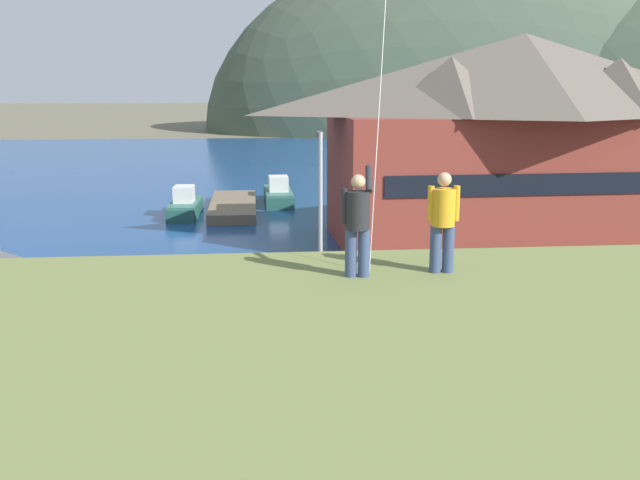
% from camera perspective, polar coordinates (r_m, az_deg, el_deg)
% --- Properties ---
extents(ground_plane, '(600.00, 600.00, 0.00)m').
position_cam_1_polar(ground_plane, '(20.18, 4.60, -14.52)').
color(ground_plane, '#66604C').
extents(parking_lot_pad, '(40.00, 20.00, 0.10)m').
position_cam_1_polar(parking_lot_pad, '(24.67, 2.61, -9.20)').
color(parking_lot_pad, gray).
rests_on(parking_lot_pad, ground).
extents(bay_water, '(360.00, 84.00, 0.03)m').
position_cam_1_polar(bay_water, '(78.32, -2.91, 5.68)').
color(bay_water, navy).
rests_on(bay_water, ground).
extents(far_hill_west_ridge, '(104.43, 53.63, 70.60)m').
position_cam_1_polar(far_hill_west_ridge, '(145.16, 12.29, 8.49)').
color(far_hill_west_ridge, '#42513D').
rests_on(far_hill_west_ridge, ground).
extents(harbor_lodge, '(22.38, 11.43, 11.71)m').
position_cam_1_polar(harbor_lodge, '(42.95, 15.52, 8.10)').
color(harbor_lodge, brown).
rests_on(harbor_lodge, ground).
extents(wharf_dock, '(3.20, 10.91, 0.70)m').
position_cam_1_polar(wharf_dock, '(52.33, -6.83, 2.64)').
color(wharf_dock, '#70604C').
rests_on(wharf_dock, ground).
extents(moored_boat_wharfside, '(2.09, 5.84, 2.16)m').
position_cam_1_polar(moored_boat_wharfside, '(50.78, -10.55, 2.65)').
color(moored_boat_wharfside, '#23564C').
rests_on(moored_boat_wharfside, ground).
extents(moored_boat_outer_mooring, '(2.12, 6.36, 2.16)m').
position_cam_1_polar(moored_boat_outer_mooring, '(55.16, -3.29, 3.60)').
color(moored_boat_outer_mooring, '#23564C').
rests_on(moored_boat_outer_mooring, ground).
extents(parked_car_back_row_left, '(4.21, 2.08, 1.82)m').
position_cam_1_polar(parked_car_back_row_left, '(19.17, -15.42, -12.94)').
color(parked_car_back_row_left, navy).
rests_on(parked_car_back_row_left, parking_lot_pad).
extents(parked_car_mid_row_far, '(4.22, 2.09, 1.82)m').
position_cam_1_polar(parked_car_mid_row_far, '(27.08, 16.60, -5.46)').
color(parked_car_mid_row_far, silver).
rests_on(parked_car_mid_row_far, parking_lot_pad).
extents(parked_car_back_row_right, '(4.31, 2.27, 1.82)m').
position_cam_1_polar(parked_car_back_row_right, '(20.76, 18.72, -11.15)').
color(parked_car_back_row_right, slate).
rests_on(parked_car_back_row_right, parking_lot_pad).
extents(parked_car_mid_row_near, '(4.31, 2.27, 1.82)m').
position_cam_1_polar(parked_car_mid_row_near, '(26.74, 4.66, -5.19)').
color(parked_car_mid_row_near, slate).
rests_on(parked_car_mid_row_near, parking_lot_pad).
extents(parked_car_front_row_red, '(4.20, 2.06, 1.82)m').
position_cam_1_polar(parked_car_front_row_red, '(20.33, -1.97, -10.97)').
color(parked_car_front_row_red, silver).
rests_on(parked_car_front_row_red, parking_lot_pad).
extents(parked_car_front_row_end, '(4.27, 2.19, 1.82)m').
position_cam_1_polar(parked_car_front_row_end, '(25.87, -12.22, -6.05)').
color(parked_car_front_row_end, navy).
rests_on(parked_car_front_row_end, parking_lot_pad).
extents(parking_light_pole, '(0.24, 0.78, 7.08)m').
position_cam_1_polar(parking_light_pole, '(28.82, 0.03, 2.51)').
color(parking_light_pole, '#ADADB2').
rests_on(parking_light_pole, parking_lot_pad).
extents(person_kite_flyer, '(0.57, 0.64, 1.86)m').
position_cam_1_polar(person_kite_flyer, '(12.13, 2.98, 1.47)').
color(person_kite_flyer, '#384770').
rests_on(person_kite_flyer, grassy_hill_foreground).
extents(person_companion, '(0.55, 0.40, 1.74)m').
position_cam_1_polar(person_companion, '(12.58, 9.64, 1.63)').
color(person_companion, '#384770').
rests_on(person_companion, grassy_hill_foreground).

